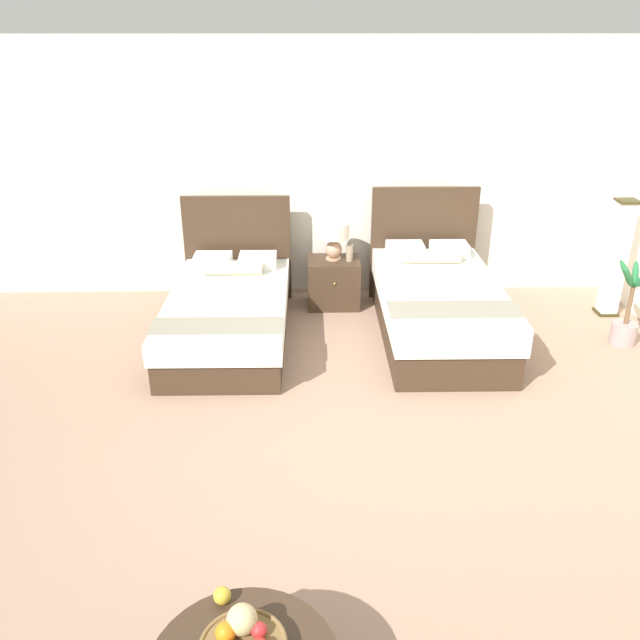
{
  "coord_description": "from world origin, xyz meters",
  "views": [
    {
      "loc": [
        -0.29,
        -3.96,
        2.86
      ],
      "look_at": [
        -0.17,
        0.55,
        0.8
      ],
      "focal_mm": 36.08,
      "sensor_mm": 36.0,
      "label": 1
    }
  ],
  "objects_px": {
    "nightstand": "(333,282)",
    "vase": "(350,253)",
    "bed_near_corner": "(437,304)",
    "potted_palm": "(628,316)",
    "bed_near_window": "(229,310)",
    "floor_lamp_corner": "(616,259)",
    "loose_apple": "(222,596)",
    "table_lamp": "(334,235)"
  },
  "relations": [
    {
      "from": "table_lamp",
      "to": "potted_palm",
      "type": "xyz_separation_m",
      "value": [
        2.82,
        -1.08,
        -0.51
      ]
    },
    {
      "from": "bed_near_window",
      "to": "bed_near_corner",
      "type": "distance_m",
      "value": 2.08
    },
    {
      "from": "bed_near_corner",
      "to": "nightstand",
      "type": "height_order",
      "value": "bed_near_corner"
    },
    {
      "from": "bed_near_corner",
      "to": "potted_palm",
      "type": "height_order",
      "value": "bed_near_corner"
    },
    {
      "from": "vase",
      "to": "floor_lamp_corner",
      "type": "relative_size",
      "value": 0.14
    },
    {
      "from": "nightstand",
      "to": "loose_apple",
      "type": "height_order",
      "value": "nightstand"
    },
    {
      "from": "nightstand",
      "to": "bed_near_window",
      "type": "bearing_deg",
      "value": -144.19
    },
    {
      "from": "bed_near_corner",
      "to": "nightstand",
      "type": "relative_size",
      "value": 3.9
    },
    {
      "from": "vase",
      "to": "loose_apple",
      "type": "bearing_deg",
      "value": -101.4
    },
    {
      "from": "bed_near_window",
      "to": "bed_near_corner",
      "type": "bearing_deg",
      "value": -0.34
    },
    {
      "from": "bed_near_corner",
      "to": "vase",
      "type": "height_order",
      "value": "bed_near_corner"
    },
    {
      "from": "bed_near_window",
      "to": "loose_apple",
      "type": "height_order",
      "value": "bed_near_window"
    },
    {
      "from": "bed_near_window",
      "to": "nightstand",
      "type": "xyz_separation_m",
      "value": [
        1.08,
        0.78,
        -0.01
      ]
    },
    {
      "from": "loose_apple",
      "to": "floor_lamp_corner",
      "type": "relative_size",
      "value": 0.07
    },
    {
      "from": "vase",
      "to": "nightstand",
      "type": "bearing_deg",
      "value": 166.86
    },
    {
      "from": "vase",
      "to": "floor_lamp_corner",
      "type": "height_order",
      "value": "floor_lamp_corner"
    },
    {
      "from": "table_lamp",
      "to": "bed_near_window",
      "type": "bearing_deg",
      "value": -143.5
    },
    {
      "from": "bed_near_window",
      "to": "nightstand",
      "type": "relative_size",
      "value": 3.91
    },
    {
      "from": "nightstand",
      "to": "table_lamp",
      "type": "distance_m",
      "value": 0.54
    },
    {
      "from": "nightstand",
      "to": "loose_apple",
      "type": "xyz_separation_m",
      "value": [
        -0.72,
        -4.48,
        0.19
      ]
    },
    {
      "from": "table_lamp",
      "to": "floor_lamp_corner",
      "type": "xyz_separation_m",
      "value": [
        2.98,
        -0.34,
        -0.18
      ]
    },
    {
      "from": "bed_near_window",
      "to": "potted_palm",
      "type": "bearing_deg",
      "value": -4.19
    },
    {
      "from": "table_lamp",
      "to": "potted_palm",
      "type": "bearing_deg",
      "value": -21.02
    },
    {
      "from": "bed_near_corner",
      "to": "table_lamp",
      "type": "bearing_deg",
      "value": 141.11
    },
    {
      "from": "bed_near_window",
      "to": "nightstand",
      "type": "distance_m",
      "value": 1.33
    },
    {
      "from": "bed_near_corner",
      "to": "floor_lamp_corner",
      "type": "xyz_separation_m",
      "value": [
        1.97,
        0.47,
        0.3
      ]
    },
    {
      "from": "table_lamp",
      "to": "loose_apple",
      "type": "distance_m",
      "value": 4.57
    },
    {
      "from": "floor_lamp_corner",
      "to": "potted_palm",
      "type": "height_order",
      "value": "floor_lamp_corner"
    },
    {
      "from": "nightstand",
      "to": "loose_apple",
      "type": "relative_size",
      "value": 6.83
    },
    {
      "from": "table_lamp",
      "to": "floor_lamp_corner",
      "type": "height_order",
      "value": "floor_lamp_corner"
    },
    {
      "from": "loose_apple",
      "to": "floor_lamp_corner",
      "type": "height_order",
      "value": "floor_lamp_corner"
    },
    {
      "from": "vase",
      "to": "bed_near_corner",
      "type": "bearing_deg",
      "value": -42.0
    },
    {
      "from": "nightstand",
      "to": "vase",
      "type": "distance_m",
      "value": 0.4
    },
    {
      "from": "nightstand",
      "to": "table_lamp",
      "type": "height_order",
      "value": "table_lamp"
    },
    {
      "from": "bed_near_window",
      "to": "potted_palm",
      "type": "xyz_separation_m",
      "value": [
        3.89,
        -0.29,
        0.02
      ]
    },
    {
      "from": "bed_near_window",
      "to": "loose_apple",
      "type": "bearing_deg",
      "value": -84.55
    },
    {
      "from": "bed_near_corner",
      "to": "floor_lamp_corner",
      "type": "relative_size",
      "value": 1.76
    },
    {
      "from": "bed_near_window",
      "to": "floor_lamp_corner",
      "type": "relative_size",
      "value": 1.77
    },
    {
      "from": "nightstand",
      "to": "potted_palm",
      "type": "relative_size",
      "value": 0.62
    },
    {
      "from": "bed_near_window",
      "to": "loose_apple",
      "type": "relative_size",
      "value": 26.74
    },
    {
      "from": "nightstand",
      "to": "vase",
      "type": "height_order",
      "value": "vase"
    },
    {
      "from": "table_lamp",
      "to": "loose_apple",
      "type": "relative_size",
      "value": 4.99
    }
  ]
}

